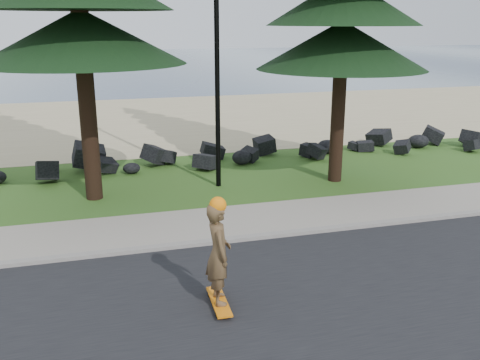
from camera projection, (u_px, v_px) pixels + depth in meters
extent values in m
plane|color=#365B1C|center=(250.00, 224.00, 12.62)|extent=(160.00, 160.00, 0.00)
cube|color=black|center=(331.00, 324.00, 8.47)|extent=(160.00, 7.00, 0.02)
cube|color=gray|center=(261.00, 237.00, 11.78)|extent=(160.00, 0.20, 0.10)
cube|color=gray|center=(247.00, 220.00, 12.80)|extent=(160.00, 2.00, 0.08)
cube|color=tan|center=(165.00, 119.00, 26.00)|extent=(160.00, 15.00, 0.01)
cube|color=#324660|center=(120.00, 63.00, 59.69)|extent=(160.00, 58.00, 0.01)
cylinder|color=black|center=(217.00, 45.00, 14.43)|extent=(0.14, 0.14, 8.00)
cube|color=orange|center=(219.00, 301.00, 8.97)|extent=(0.29, 1.05, 0.03)
imported|color=brown|center=(218.00, 253.00, 8.72)|extent=(0.43, 0.64, 1.73)
sphere|color=orange|center=(218.00, 205.00, 8.48)|extent=(0.28, 0.28, 0.28)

